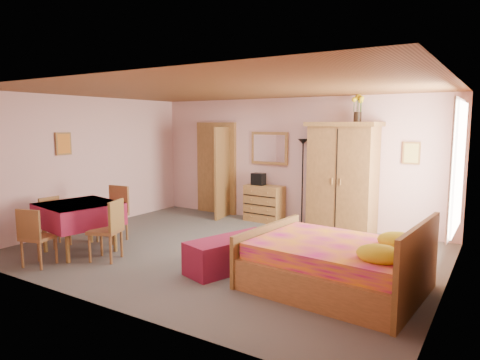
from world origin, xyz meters
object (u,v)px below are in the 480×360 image
Objects in this scene: chest_of_drawers at (264,203)px; wardrobe at (342,178)px; chair_east at (105,230)px; chair_north at (112,214)px; sunflower_vase at (358,108)px; bench at (232,253)px; stereo at (258,179)px; chair_west at (56,222)px; chair_south at (39,237)px; floor_lamp at (302,182)px; wall_mirror at (269,148)px; dining_table at (80,228)px; bed at (335,251)px.

wardrobe is (1.70, -0.04, 0.67)m from chest_of_drawers.
chair_north is at bearing 23.36° from chair_east.
sunflower_vase is 3.71m from bench.
stereo reaches higher than chair_west.
chair_south reaches higher than chair_west.
chest_of_drawers is 0.88× the size of chair_east.
floor_lamp is 2.13× the size of chair_west.
bench is 1.48× the size of chair_east.
wall_mirror reaches higher than chair_north.
bench is (1.07, -2.90, -0.16)m from chest_of_drawers.
sunflower_vase is 0.58× the size of chair_south.
wardrobe is 2.17× the size of chair_north.
dining_table is 1.18× the size of chair_east.
bed is at bearing -44.59° from chest_of_drawers.
chair_south is 1.04m from chair_west.
floor_lamp is at bearing -43.86° from chair_east.
chair_north is (-1.53, -2.80, 0.10)m from chest_of_drawers.
wall_mirror is at bearing 54.71° from stereo.
sunflower_vase is 0.24× the size of bed.
floor_lamp is at bearing 125.40° from bed.
sunflower_vase is at bearing -145.81° from chair_north.
chair_north is (-2.60, 0.10, 0.25)m from bench.
sunflower_vase reaches higher than floor_lamp.
dining_table reaches higher than chest_of_drawers.
chest_of_drawers is 3.09m from bench.
wardrobe is 2.41× the size of chair_south.
chair_south is at bearing -155.06° from bed.
stereo is at bearing 58.36° from chair_south.
sunflower_vase is at bearing -57.52° from chair_east.
dining_table is (-3.17, -3.48, -0.65)m from wardrobe.
chair_south is (-1.25, -4.28, -0.46)m from stereo.
wardrobe reaches higher than chair_west.
dining_table is 0.69m from chair_east.
wall_mirror reaches higher than floor_lamp.
bed is (1.74, -2.94, -0.40)m from floor_lamp.
stereo is 0.20× the size of bench.
wall_mirror is at bearing 57.35° from chair_south.
stereo reaches higher than chest_of_drawers.
chest_of_drawers is 0.93× the size of wall_mirror.
chair_south is (-3.33, -4.29, -1.92)m from sunflower_vase.
floor_lamp reaches higher than chair_south.
bench is 1.66× the size of chair_west.
wall_mirror is 1.06× the size of chair_west.
chair_west is (-0.62, 0.01, 0.01)m from dining_table.
floor_lamp is 3.48× the size of sunflower_vase.
chair_west is at bearing 47.26° from chair_north.
sunflower_vase is 5.76m from chair_south.
floor_lamp is 1.82× the size of chair_north.
sunflower_vase reaches higher than bench.
stereo is at bearing -121.17° from chair_north.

